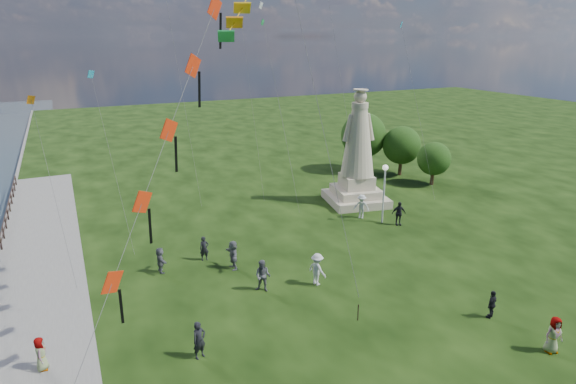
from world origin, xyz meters
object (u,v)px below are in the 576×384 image
person_1 (263,276)px  person_8 (361,206)px  statue (357,162)px  person_4 (554,335)px  person_9 (399,213)px  person_0 (199,340)px  person_6 (204,249)px  person_11 (233,255)px  lamppost (385,181)px  person_10 (41,356)px  person_3 (492,304)px  person_5 (160,260)px  person_2 (317,269)px

person_1 → person_8: person_8 is taller
statue → person_1: size_ratio=5.16×
person_4 → person_9: (3.34, 15.38, 0.04)m
person_0 → person_6: bearing=51.9°
statue → person_11: (-13.50, -7.23, -2.70)m
person_8 → lamppost: bearing=-15.8°
person_10 → person_1: bearing=-70.3°
person_6 → person_11: person_11 is taller
person_3 → person_4: 3.21m
person_4 → person_5: (-14.34, 15.27, -0.08)m
lamppost → person_8: size_ratio=2.37×
person_2 → person_10: size_ratio=1.25×
statue → person_8: bearing=-105.3°
person_0 → person_2: 8.62m
person_9 → person_10: (-23.99, -7.09, -0.16)m
statue → person_9: size_ratio=5.20×
person_3 → person_5: 18.54m
person_0 → person_2: bearing=3.6°
statue → person_5: size_ratio=6.00×
person_10 → person_6: bearing=-42.8°
lamppost → person_2: bearing=-145.1°
person_3 → person_6: bearing=-68.4°
person_9 → statue: bearing=105.6°
person_9 → person_10: size_ratio=1.21×
person_0 → lamppost: bearing=9.4°
person_3 → person_11: (-9.97, 10.67, 0.16)m
person_3 → person_10: bearing=-34.2°
person_3 → person_10: (-20.39, 5.09, 0.01)m
person_1 → person_3: 11.93m
person_1 → person_8: size_ratio=0.97×
person_1 → person_10: person_1 is taller
person_0 → person_6: 9.83m
person_5 → person_9: 17.68m
person_2 → person_8: bearing=-64.7°
person_2 → person_8: person_8 is taller
person_4 → person_8: person_8 is taller
lamppost → person_5: 17.10m
person_3 → person_9: 12.70m
statue → person_0: 23.17m
statue → person_10: (-23.92, -12.81, -2.85)m
person_1 → person_9: bearing=60.1°
statue → person_6: 15.96m
person_3 → person_4: bearing=74.5°
statue → person_10: bearing=-140.7°
person_4 → person_10: (-20.66, 8.29, -0.12)m
person_0 → person_10: person_0 is taller
statue → person_2: bearing=-120.2°
person_5 → lamppost: bearing=-88.8°
statue → person_3: bearing=-90.0°
person_0 → person_11: size_ratio=0.97×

